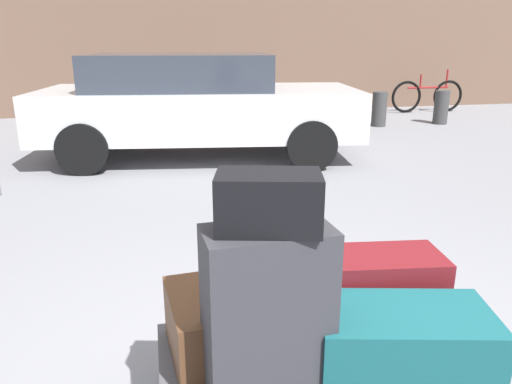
# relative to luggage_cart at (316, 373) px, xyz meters

# --- Properties ---
(luggage_cart) EXTENTS (1.28, 0.78, 0.34)m
(luggage_cart) POSITION_rel_luggage_cart_xyz_m (0.00, 0.00, 0.00)
(luggage_cart) COLOR #4C4C51
(luggage_cart) RESTS_ON ground_plane
(suitcase_charcoal_stacked_top) EXTENTS (0.45, 0.26, 0.66)m
(suitcase_charcoal_stacked_top) POSITION_rel_luggage_cart_xyz_m (-0.25, -0.17, 0.40)
(suitcase_charcoal_stacked_top) COLOR #2D2D33
(suitcase_charcoal_stacked_top) RESTS_ON luggage_cart
(duffel_bag_teal_rear_right) EXTENTS (0.70, 0.49, 0.29)m
(duffel_bag_teal_rear_right) POSITION_rel_luggage_cart_xyz_m (0.27, -0.19, 0.22)
(duffel_bag_teal_rear_right) COLOR #144C51
(duffel_bag_teal_rear_right) RESTS_ON luggage_cart
(suitcase_brown_front_left) EXTENTS (0.62, 0.50, 0.28)m
(suitcase_brown_front_left) POSITION_rel_luggage_cart_xyz_m (-0.29, 0.12, 0.21)
(suitcase_brown_front_left) COLOR #51331E
(suitcase_brown_front_left) RESTS_ON luggage_cart
(duffel_bag_maroon_front_right) EXTENTS (0.56, 0.35, 0.36)m
(duffel_bag_maroon_front_right) POSITION_rel_luggage_cart_xyz_m (0.34, 0.16, 0.25)
(duffel_bag_maroon_front_right) COLOR maroon
(duffel_bag_maroon_front_right) RESTS_ON luggage_cart
(duffel_bag_black_topmost_pile) EXTENTS (0.38, 0.27, 0.19)m
(duffel_bag_black_topmost_pile) POSITION_rel_luggage_cart_xyz_m (-0.25, -0.17, 0.82)
(duffel_bag_black_topmost_pile) COLOR black
(duffel_bag_black_topmost_pile) RESTS_ON suitcase_charcoal_stacked_top
(parked_car) EXTENTS (4.51, 2.38, 1.42)m
(parked_car) POSITION_rel_luggage_cart_xyz_m (0.00, 5.21, 0.49)
(parked_car) COLOR silver
(parked_car) RESTS_ON ground_plane
(bicycle_leaning) EXTENTS (1.76, 0.10, 0.96)m
(bicycle_leaning) POSITION_rel_luggage_cart_xyz_m (5.64, 8.66, 0.10)
(bicycle_leaning) COLOR black
(bicycle_leaning) RESTS_ON ground_plane
(bollard_kerb_near) EXTENTS (0.28, 0.28, 0.65)m
(bollard_kerb_near) POSITION_rel_luggage_cart_xyz_m (2.11, 7.08, 0.06)
(bollard_kerb_near) COLOR #383838
(bollard_kerb_near) RESTS_ON ground_plane
(bollard_kerb_mid) EXTENTS (0.28, 0.28, 0.65)m
(bollard_kerb_mid) POSITION_rel_luggage_cart_xyz_m (3.69, 7.08, 0.06)
(bollard_kerb_mid) COLOR #383838
(bollard_kerb_mid) RESTS_ON ground_plane
(bollard_kerb_far) EXTENTS (0.28, 0.28, 0.65)m
(bollard_kerb_far) POSITION_rel_luggage_cart_xyz_m (5.01, 7.08, 0.06)
(bollard_kerb_far) COLOR #383838
(bollard_kerb_far) RESTS_ON ground_plane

